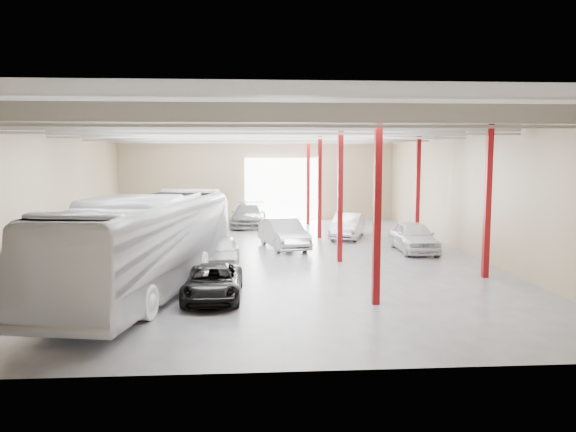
{
  "coord_description": "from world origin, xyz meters",
  "views": [
    {
      "loc": [
        -0.65,
        -29.18,
        5.29
      ],
      "look_at": [
        1.3,
        -1.14,
        2.2
      ],
      "focal_mm": 35.0,
      "sensor_mm": 36.0,
      "label": 1
    }
  ],
  "objects": [
    {
      "name": "depot_shell",
      "position": [
        0.13,
        0.48,
        4.98
      ],
      "size": [
        22.12,
        32.12,
        7.06
      ],
      "color": "#4E4D53",
      "rests_on": "ground"
    },
    {
      "name": "car_row_a",
      "position": [
        -2.0,
        -3.0,
        0.72
      ],
      "size": [
        1.71,
        4.25,
        1.45
      ],
      "primitive_type": "imported",
      "rotation": [
        0.0,
        0.0,
        -0.0
      ],
      "color": "silver",
      "rests_on": "ground"
    },
    {
      "name": "car_right_far",
      "position": [
        8.3,
        0.61,
        0.82
      ],
      "size": [
        2.0,
        4.85,
        1.64
      ],
      "primitive_type": "imported",
      "rotation": [
        0.0,
        0.0,
        -0.01
      ],
      "color": "silver",
      "rests_on": "ground"
    },
    {
      "name": "car_right_near",
      "position": [
        5.57,
        5.81,
        0.78
      ],
      "size": [
        3.1,
        5.0,
        1.56
      ],
      "primitive_type": "imported",
      "rotation": [
        0.0,
        0.0,
        -0.33
      ],
      "color": "silver",
      "rests_on": "ground"
    },
    {
      "name": "black_sedan",
      "position": [
        -2.0,
        -8.88,
        0.62
      ],
      "size": [
        2.14,
        4.48,
        1.23
      ],
      "primitive_type": "imported",
      "rotation": [
        0.0,
        0.0,
        -0.02
      ],
      "color": "black",
      "rests_on": "ground"
    },
    {
      "name": "coach_bus",
      "position": [
        -4.58,
        -7.63,
        1.89
      ],
      "size": [
        5.76,
        13.91,
        3.77
      ],
      "primitive_type": "imported",
      "rotation": [
        0.0,
        0.0,
        -0.2
      ],
      "color": "silver",
      "rests_on": "ground"
    },
    {
      "name": "car_row_b",
      "position": [
        1.28,
        2.2,
        0.83
      ],
      "size": [
        2.88,
        5.31,
        1.66
      ],
      "primitive_type": "imported",
      "rotation": [
        0.0,
        0.0,
        0.23
      ],
      "color": "#A9AAAE",
      "rests_on": "ground"
    },
    {
      "name": "car_row_c",
      "position": [
        -0.73,
        12.0,
        0.84
      ],
      "size": [
        2.83,
        5.94,
        1.67
      ],
      "primitive_type": "imported",
      "rotation": [
        0.0,
        0.0,
        -0.09
      ],
      "color": "slate",
      "rests_on": "ground"
    }
  ]
}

